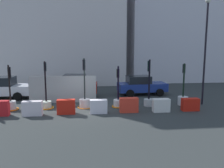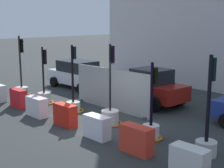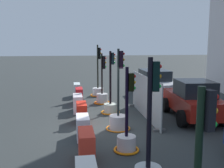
{
  "view_description": "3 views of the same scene",
  "coord_description": "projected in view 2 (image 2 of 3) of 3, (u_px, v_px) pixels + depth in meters",
  "views": [
    {
      "loc": [
        0.37,
        -14.39,
        3.83
      ],
      "look_at": [
        1.85,
        -0.06,
        1.6
      ],
      "focal_mm": 36.92,
      "sensor_mm": 36.0,
      "label": 1
    },
    {
      "loc": [
        9.12,
        -8.2,
        4.1
      ],
      "look_at": [
        0.11,
        0.51,
        1.62
      ],
      "focal_mm": 51.96,
      "sensor_mm": 36.0,
      "label": 2
    },
    {
      "loc": [
        10.2,
        -1.36,
        3.44
      ],
      "look_at": [
        -2.23,
        0.51,
        1.46
      ],
      "focal_mm": 42.54,
      "sensor_mm": 36.0,
      "label": 3
    }
  ],
  "objects": [
    {
      "name": "traffic_light_0",
      "position": [
        22.0,
        88.0,
        17.63
      ],
      "size": [
        1.0,
        1.0,
        3.29
      ],
      "color": "silver",
      "rests_on": "ground_plane"
    },
    {
      "name": "ground_plane",
      "position": [
        101.0,
        125.0,
        12.81
      ],
      "size": [
        120.0,
        120.0,
        0.0
      ],
      "primitive_type": "plane",
      "color": "#2F3433"
    },
    {
      "name": "construction_barrier_1",
      "position": [
        19.0,
        99.0,
        15.35
      ],
      "size": [
        0.99,
        0.39,
        0.88
      ],
      "color": "red",
      "rests_on": "ground_plane"
    },
    {
      "name": "traffic_light_5",
      "position": [
        207.0,
        135.0,
        9.87
      ],
      "size": [
        0.66,
        0.66,
        3.11
      ],
      "color": "silver",
      "rests_on": "ground_plane"
    },
    {
      "name": "car_red_compact",
      "position": [
        149.0,
        87.0,
        15.98
      ],
      "size": [
        4.01,
        2.29,
        1.77
      ],
      "color": "maroon",
      "rests_on": "ground_plane"
    },
    {
      "name": "car_white_van",
      "position": [
        80.0,
        74.0,
        19.85
      ],
      "size": [
        4.51,
        2.33,
        1.66
      ],
      "color": "silver",
      "rests_on": "ground_plane"
    },
    {
      "name": "site_fence_panel",
      "position": [
        111.0,
        90.0,
        14.98
      ],
      "size": [
        4.7,
        0.5,
        1.92
      ],
      "color": "#959A9B",
      "rests_on": "ground_plane"
    },
    {
      "name": "construction_barrier_4",
      "position": [
        97.0,
        127.0,
        11.36
      ],
      "size": [
        1.02,
        0.46,
        0.82
      ],
      "color": "white",
      "rests_on": "ground_plane"
    },
    {
      "name": "traffic_light_3",
      "position": [
        110.0,
        113.0,
        12.93
      ],
      "size": [
        0.98,
        0.98,
        3.2
      ],
      "color": "silver",
      "rests_on": "ground_plane"
    },
    {
      "name": "traffic_light_1",
      "position": [
        44.0,
        95.0,
        16.11
      ],
      "size": [
        0.93,
        0.93,
        2.83
      ],
      "color": "silver",
      "rests_on": "ground_plane"
    },
    {
      "name": "construction_barrier_2",
      "position": [
        37.0,
        107.0,
        13.98
      ],
      "size": [
        1.11,
        0.46,
        0.85
      ],
      "color": "silver",
      "rests_on": "ground_plane"
    },
    {
      "name": "construction_barrier_3",
      "position": [
        65.0,
        115.0,
        12.72
      ],
      "size": [
        1.05,
        0.43,
        0.87
      ],
      "color": "red",
      "rests_on": "ground_plane"
    },
    {
      "name": "construction_barrier_5",
      "position": [
        137.0,
        140.0,
        10.08
      ],
      "size": [
        1.11,
        0.46,
        0.88
      ],
      "color": "red",
      "rests_on": "ground_plane"
    },
    {
      "name": "construction_barrier_6",
      "position": [
        189.0,
        161.0,
        8.62
      ],
      "size": [
        1.02,
        0.48,
        0.8
      ],
      "color": "silver",
      "rests_on": "ground_plane"
    },
    {
      "name": "traffic_light_4",
      "position": [
        151.0,
        126.0,
        11.31
      ],
      "size": [
        0.82,
        0.82,
        2.7
      ],
      "color": "silver",
      "rests_on": "ground_plane"
    },
    {
      "name": "traffic_light_2",
      "position": [
        73.0,
        102.0,
        14.7
      ],
      "size": [
        0.94,
        0.94,
        3.03
      ],
      "color": "beige",
      "rests_on": "ground_plane"
    }
  ]
}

